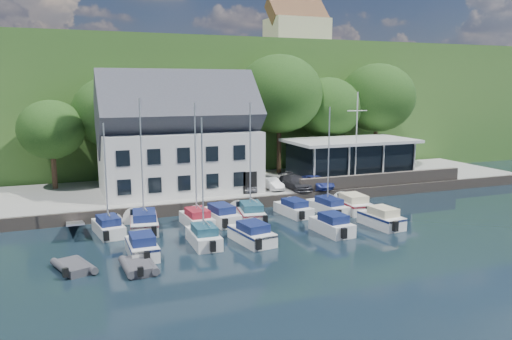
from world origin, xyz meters
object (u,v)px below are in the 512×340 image
object	(u,v)px
boat_r1_4	(250,165)
boat_r2_1	(203,182)
dinghy_1	(138,265)
club_pavilion	(350,159)
boat_r1_5	(293,207)
car_white	(272,183)
boat_r1_6	(328,164)
boat_r2_2	(252,232)
car_dgrey	(295,182)
flagpole	(356,139)
boat_r2_4	(381,217)
car_silver	(248,184)
boat_r1_0	(106,176)
boat_r1_1	(142,170)
boat_r1_3	(221,213)
boat_r2_3	(332,223)
car_blue	(315,182)
dinghy_0	(74,265)
boat_r2_0	(142,245)
boat_r1_7	(352,202)
boat_r1_2	(196,171)
harbor_building	(179,143)

from	to	relation	value
boat_r1_4	boat_r2_1	xyz separation A→B (m)	(-5.15, -4.76, -0.09)
dinghy_1	boat_r1_4	bearing A→B (deg)	35.37
club_pavilion	boat_r1_5	bearing A→B (deg)	-141.58
car_white	boat_r1_6	world-z (taller)	boat_r1_6
car_white	boat_r2_2	world-z (taller)	car_white
car_dgrey	flagpole	distance (m)	7.54
car_dgrey	car_white	bearing A→B (deg)	158.03
boat_r2_4	boat_r1_4	bearing A→B (deg)	142.31
car_dgrey	boat_r1_6	xyz separation A→B (m)	(0.33, -5.55, 2.50)
car_dgrey	boat_r2_4	distance (m)	10.95
car_silver	boat_r1_0	bearing A→B (deg)	-144.41
club_pavilion	boat_r1_0	world-z (taller)	boat_r1_0
boat_r1_1	dinghy_1	xyz separation A→B (m)	(-1.60, -8.31, -4.13)
boat_r1_3	boat_r2_3	size ratio (longest dim) A/B	1.12
car_blue	dinghy_0	world-z (taller)	car_blue
boat_r1_5	boat_r2_3	xyz separation A→B (m)	(0.36, -5.71, 0.07)
boat_r1_5	car_white	bearing A→B (deg)	78.31
car_silver	boat_r2_0	xyz separation A→B (m)	(-11.51, -11.88, -0.83)
boat_r1_0	boat_r1_4	world-z (taller)	boat_r1_4
boat_r1_7	boat_r2_0	distance (m)	19.14
car_blue	boat_r2_2	size ratio (longest dim) A/B	0.67
boat_r1_2	boat_r1_5	size ratio (longest dim) A/B	1.54
boat_r2_0	boat_r2_2	distance (m)	7.44
boat_r1_0	boat_r1_7	bearing A→B (deg)	-10.32
boat_r1_6	boat_r2_2	bearing A→B (deg)	-156.27
harbor_building	boat_r1_0	size ratio (longest dim) A/B	1.69
harbor_building	club_pavilion	world-z (taller)	harbor_building
boat_r1_2	harbor_building	bearing A→B (deg)	81.41
club_pavilion	boat_r1_3	bearing A→B (deg)	-153.46
boat_r1_3	dinghy_0	bearing A→B (deg)	-156.53
car_white	boat_r1_5	bearing A→B (deg)	-99.38
boat_r1_4	dinghy_1	world-z (taller)	boat_r1_4
car_blue	boat_r2_3	bearing A→B (deg)	-122.51
boat_r1_1	boat_r1_7	bearing A→B (deg)	4.60
boat_r2_1	boat_r2_2	bearing A→B (deg)	-11.46
boat_r1_0	boat_r2_0	size ratio (longest dim) A/B	1.67
boat_r1_2	boat_r2_4	bearing A→B (deg)	-25.41
car_blue	boat_r1_0	xyz separation A→B (m)	(-19.41, -4.99, 2.62)
harbor_building	flagpole	size ratio (longest dim) A/B	1.60
boat_r2_2	dinghy_0	bearing A→B (deg)	177.42
car_dgrey	boat_r2_0	distance (m)	19.30
boat_r1_5	boat_r2_1	distance (m)	10.94
boat_r1_0	boat_r2_2	size ratio (longest dim) A/B	1.54
boat_r1_5	boat_r2_2	xyz separation A→B (m)	(-5.83, -5.64, 0.05)
car_dgrey	dinghy_1	distance (m)	21.28
boat_r1_5	dinghy_1	bearing A→B (deg)	-155.96
car_silver	flagpole	xyz separation A→B (m)	(10.88, -1.05, 3.95)
boat_r1_4	dinghy_0	xyz separation A→B (m)	(-13.46, -6.75, -4.09)
boat_r1_1	dinghy_1	world-z (taller)	boat_r1_1
club_pavilion	boat_r2_1	size ratio (longest dim) A/B	1.52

